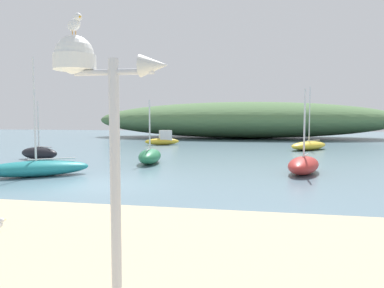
# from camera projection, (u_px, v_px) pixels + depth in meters

# --- Properties ---
(ground_plane) EXTENTS (120.00, 120.00, 0.00)m
(ground_plane) POSITION_uv_depth(u_px,v_px,m) (101.00, 185.00, 12.91)
(ground_plane) COLOR slate
(distant_hill) EXTENTS (38.30, 14.16, 4.58)m
(distant_hill) POSITION_uv_depth(u_px,v_px,m) (242.00, 120.00, 45.29)
(distant_hill) COLOR #517547
(distant_hill) RESTS_ON ground
(mast_structure) EXTENTS (1.35, 0.48, 3.16)m
(mast_structure) POSITION_uv_depth(u_px,v_px,m) (92.00, 86.00, 4.02)
(mast_structure) COLOR silver
(mast_structure) RESTS_ON beach_sand
(seagull_on_radar) EXTENTS (0.30, 0.24, 0.23)m
(seagull_on_radar) POSITION_uv_depth(u_px,v_px,m) (74.00, 23.00, 4.00)
(seagull_on_radar) COLOR orange
(seagull_on_radar) RESTS_ON mast_structure
(sailboat_outer_mooring) EXTENTS (2.80, 1.54, 3.43)m
(sailboat_outer_mooring) POSITION_uv_depth(u_px,v_px,m) (39.00, 153.00, 20.99)
(sailboat_outer_mooring) COLOR black
(sailboat_outer_mooring) RESTS_ON ground
(sailboat_near_shore) EXTENTS (2.04, 3.46, 3.73)m
(sailboat_near_shore) POSITION_uv_depth(u_px,v_px,m) (304.00, 165.00, 15.55)
(sailboat_near_shore) COLOR #B72D28
(sailboat_near_shore) RESTS_ON ground
(motorboat_east_reach) EXTENTS (3.27, 2.15, 1.36)m
(motorboat_east_reach) POSITION_uv_depth(u_px,v_px,m) (163.00, 140.00, 32.72)
(motorboat_east_reach) COLOR gold
(motorboat_east_reach) RESTS_ON ground
(sailboat_mid_channel) EXTENTS (4.17, 3.42, 4.94)m
(sailboat_mid_channel) POSITION_uv_depth(u_px,v_px,m) (36.00, 168.00, 14.76)
(sailboat_mid_channel) COLOR teal
(sailboat_mid_channel) RESTS_ON ground
(sailboat_centre_water) EXTENTS (1.57, 3.22, 3.43)m
(sailboat_centre_water) POSITION_uv_depth(u_px,v_px,m) (150.00, 156.00, 19.06)
(sailboat_centre_water) COLOR #287A4C
(sailboat_centre_water) RESTS_ON ground
(sailboat_far_right) EXTENTS (3.81, 4.25, 4.92)m
(sailboat_far_right) POSITION_uv_depth(u_px,v_px,m) (309.00, 145.00, 27.46)
(sailboat_far_right) COLOR gold
(sailboat_far_right) RESTS_ON ground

